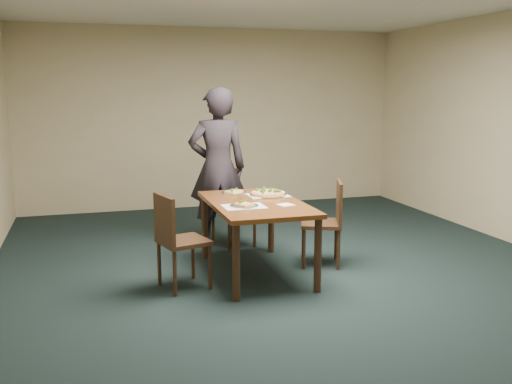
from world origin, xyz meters
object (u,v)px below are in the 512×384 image
object	(u,v)px
chair_right	(328,218)
slice_plate_far	(234,192)
dining_table	(256,211)
pizza_pan	(268,193)
slice_plate_near	(244,205)
diner	(218,168)
chair_left	(176,236)
chair_far	(230,203)

from	to	relation	value
chair_right	slice_plate_far	xyz separation A→B (m)	(-0.92, 0.46, 0.25)
dining_table	pizza_pan	size ratio (longest dim) A/B	3.77
chair_right	slice_plate_near	xyz separation A→B (m)	(-1.00, -0.25, 0.25)
dining_table	slice_plate_far	distance (m)	0.55
chair_right	slice_plate_far	distance (m)	1.06
diner	slice_plate_near	bearing A→B (deg)	91.84
pizza_pan	chair_left	bearing A→B (deg)	-154.12
dining_table	pizza_pan	world-z (taller)	pizza_pan
chair_right	chair_left	bearing A→B (deg)	-59.78
chair_far	pizza_pan	size ratio (longest dim) A/B	2.29
chair_far	slice_plate_far	distance (m)	0.67
dining_table	slice_plate_far	xyz separation A→B (m)	(-0.09, 0.53, 0.10)
slice_plate_far	chair_left	bearing A→B (deg)	-135.22
diner	pizza_pan	world-z (taller)	diner
chair_right	slice_plate_far	size ratio (longest dim) A/B	3.25
slice_plate_far	dining_table	bearing A→B (deg)	-80.08
chair_left	slice_plate_far	size ratio (longest dim) A/B	3.25
dining_table	chair_right	world-z (taller)	chair_right
dining_table	chair_left	bearing A→B (deg)	-165.42
dining_table	chair_right	distance (m)	0.84
chair_right	slice_plate_near	world-z (taller)	chair_right
chair_left	dining_table	bearing A→B (deg)	-91.00
chair_left	diner	world-z (taller)	diner
pizza_pan	diner	bearing A→B (deg)	112.58
dining_table	chair_left	xyz separation A→B (m)	(-0.85, -0.22, -0.14)
diner	slice_plate_far	bearing A→B (deg)	97.23
slice_plate_near	slice_plate_far	world-z (taller)	same
diner	pizza_pan	distance (m)	0.94
chair_right	pizza_pan	world-z (taller)	chair_right
chair_left	diner	bearing A→B (deg)	-43.22
pizza_pan	dining_table	bearing A→B (deg)	-126.94
chair_left	slice_plate_near	bearing A→B (deg)	-102.69
slice_plate_near	chair_right	bearing A→B (deg)	14.10
dining_table	diner	world-z (taller)	diner
dining_table	diner	size ratio (longest dim) A/B	0.79
chair_far	chair_right	size ratio (longest dim) A/B	1.00
chair_left	slice_plate_near	size ratio (longest dim) A/B	3.25
dining_table	chair_right	xyz separation A→B (m)	(0.82, 0.06, -0.14)
dining_table	chair_far	distance (m)	1.15
diner	pizza_pan	size ratio (longest dim) A/B	4.77
chair_left	chair_right	bearing A→B (deg)	-95.90
chair_left	pizza_pan	xyz separation A→B (m)	(1.07, 0.52, 0.26)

